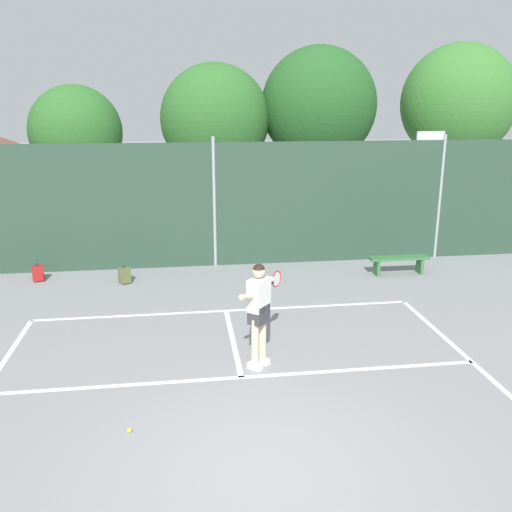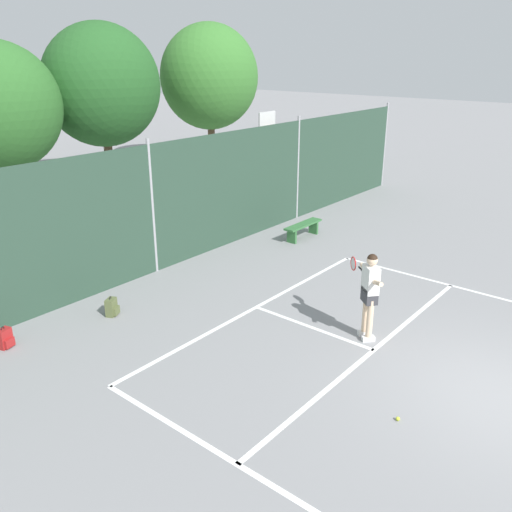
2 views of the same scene
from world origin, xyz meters
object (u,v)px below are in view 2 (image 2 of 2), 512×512
Objects in this scene: backpack_olive at (112,307)px; basketball_hoop at (266,146)px; tennis_ball at (398,419)px; backpack_red at (5,339)px; tennis_player at (370,289)px; courtside_bench at (303,227)px.

basketball_hoop is at bearing 17.67° from backpack_olive.
tennis_ball is at bearing -84.33° from backpack_olive.
basketball_hoop reaches higher than backpack_red.
tennis_player is 2.89m from tennis_ball.
courtside_bench is (-2.07, -3.16, -1.95)m from basketball_hoop.
basketball_hoop is 10.24m from tennis_player.
backpack_red is 9.38m from courtside_bench.
basketball_hoop is 4.26m from courtside_bench.
courtside_bench is at bearing -4.34° from backpack_red.
backpack_olive is (-9.22, -2.94, -2.12)m from basketball_hoop.
backpack_olive is (-0.66, 6.60, 0.16)m from tennis_ball.
backpack_olive reaches higher than tennis_ball.
basketball_hoop reaches higher than courtside_bench.
backpack_olive is (2.21, -0.48, 0.00)m from backpack_red.
backpack_olive is 7.15m from courtside_bench.
backpack_red is at bearing 112.05° from tennis_ball.
courtside_bench reaches higher than backpack_olive.
tennis_player reaches higher than backpack_red.
courtside_bench reaches higher than tennis_ball.
backpack_red reaches higher than tennis_ball.
backpack_red and backpack_olive have the same top height.
backpack_olive is at bearing -12.31° from backpack_red.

